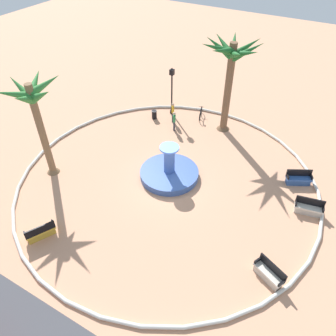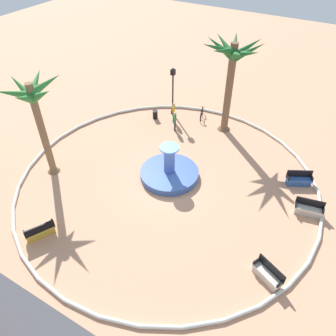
# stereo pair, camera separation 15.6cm
# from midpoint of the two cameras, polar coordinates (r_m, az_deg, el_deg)

# --- Properties ---
(ground_plane) EXTENTS (80.00, 80.00, 0.00)m
(ground_plane) POSITION_cam_midpoint_polar(r_m,az_deg,el_deg) (21.57, 0.11, -2.28)
(ground_plane) COLOR tan
(plaza_curb) EXTENTS (19.18, 19.18, 0.20)m
(plaza_curb) POSITION_cam_midpoint_polar(r_m,az_deg,el_deg) (21.50, 0.11, -2.08)
(plaza_curb) COLOR silver
(plaza_curb) RESTS_ON ground
(fountain) EXTENTS (3.85, 3.85, 2.41)m
(fountain) POSITION_cam_midpoint_polar(r_m,az_deg,el_deg) (21.71, 0.44, -0.76)
(fountain) COLOR #38569E
(fountain) RESTS_ON ground
(palm_tree_near_fountain) EXTENTS (4.33, 4.49, 7.09)m
(palm_tree_near_fountain) POSITION_cam_midpoint_polar(r_m,az_deg,el_deg) (24.29, 11.12, 17.25)
(palm_tree_near_fountain) COLOR brown
(palm_tree_near_fountain) RESTS_ON ground
(palm_tree_by_curb) EXTENTS (3.66, 3.68, 6.66)m
(palm_tree_by_curb) POSITION_cam_midpoint_polar(r_m,az_deg,el_deg) (20.92, -21.71, 9.80)
(palm_tree_by_curb) COLOR brown
(palm_tree_by_curb) RESTS_ON ground
(bench_east) EXTENTS (1.67, 0.79, 1.00)m
(bench_east) POSITION_cam_midpoint_polar(r_m,az_deg,el_deg) (21.01, 23.23, -6.60)
(bench_east) COLOR beige
(bench_east) RESTS_ON ground
(bench_west) EXTENTS (1.18, 1.65, 1.00)m
(bench_west) POSITION_cam_midpoint_polar(r_m,az_deg,el_deg) (19.52, -20.93, -10.19)
(bench_west) COLOR gold
(bench_west) RESTS_ON ground
(bench_north) EXTENTS (1.65, 1.19, 1.00)m
(bench_north) POSITION_cam_midpoint_polar(r_m,az_deg,el_deg) (22.75, 21.79, -1.96)
(bench_north) COLOR #335BA8
(bench_north) RESTS_ON ground
(bench_southeast) EXTENTS (1.66, 1.15, 1.00)m
(bench_southeast) POSITION_cam_midpoint_polar(r_m,az_deg,el_deg) (17.44, 17.02, -17.21)
(bench_southeast) COLOR beige
(bench_southeast) RESTS_ON ground
(lamppost) EXTENTS (0.32, 0.32, 4.05)m
(lamppost) POSITION_cam_midpoint_polar(r_m,az_deg,el_deg) (27.32, 1.01, 13.69)
(lamppost) COLOR black
(lamppost) RESTS_ON ground
(trash_bin) EXTENTS (0.46, 0.46, 0.73)m
(trash_bin) POSITION_cam_midpoint_polar(r_m,az_deg,el_deg) (27.58, -2.06, 9.24)
(trash_bin) COLOR black
(trash_bin) RESTS_ON ground
(bicycle_red_frame) EXTENTS (0.64, 1.66, 0.94)m
(bicycle_red_frame) POSITION_cam_midpoint_polar(r_m,az_deg,el_deg) (27.83, 5.97, 9.33)
(bicycle_red_frame) COLOR black
(bicycle_red_frame) RESTS_ON ground
(person_cyclist_helmet) EXTENTS (0.33, 0.48, 1.68)m
(person_cyclist_helmet) POSITION_cam_midpoint_polar(r_m,az_deg,el_deg) (26.85, 1.15, 9.71)
(person_cyclist_helmet) COLOR #33333D
(person_cyclist_helmet) RESTS_ON ground
(person_cyclist_photo) EXTENTS (0.33, 0.49, 1.60)m
(person_cyclist_photo) POSITION_cam_midpoint_polar(r_m,az_deg,el_deg) (25.84, 1.38, 8.25)
(person_cyclist_photo) COLOR #33333D
(person_cyclist_photo) RESTS_ON ground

